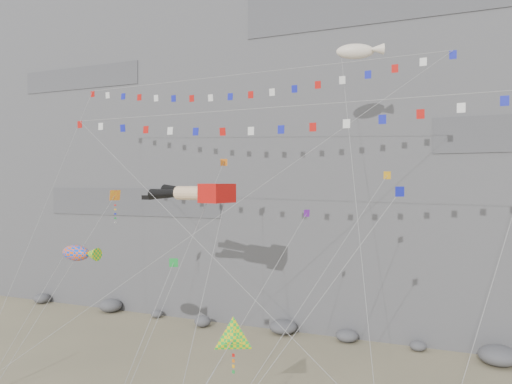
{
  "coord_description": "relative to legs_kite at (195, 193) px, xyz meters",
  "views": [
    {
      "loc": [
        15.84,
        -26.43,
        13.97
      ],
      "look_at": [
        0.67,
        9.0,
        13.33
      ],
      "focal_mm": 35.0,
      "sensor_mm": 36.0,
      "label": 1
    }
  ],
  "objects": [
    {
      "name": "cliff",
      "position": [
        2.39,
        27.12,
        11.7
      ],
      "size": [
        80.0,
        28.0,
        50.0
      ],
      "primitive_type": "cube",
      "color": "slate",
      "rests_on": "ground"
    },
    {
      "name": "fish_windsock",
      "position": [
        -7.38,
        -3.96,
        -4.25
      ],
      "size": [
        5.96,
        5.1,
        10.77
      ],
      "color": "#FF570D",
      "rests_on": "ground"
    },
    {
      "name": "small_kite_b",
      "position": [
        8.38,
        -0.31,
        -1.52
      ],
      "size": [
        4.89,
        11.14,
        16.54
      ],
      "color": "#6E1B9E",
      "rests_on": "ground"
    },
    {
      "name": "flag_banner_lower",
      "position": [
        5.86,
        -0.75,
        5.65
      ],
      "size": [
        32.58,
        6.81,
        22.68
      ],
      "color": "red",
      "rests_on": "ground"
    },
    {
      "name": "harlequin_kite",
      "position": [
        -6.55,
        -0.76,
        -0.27
      ],
      "size": [
        4.88,
        8.74,
        15.72
      ],
      "color": "red",
      "rests_on": "ground"
    },
    {
      "name": "delta_kite",
      "position": [
        6.95,
        -8.02,
        -7.45
      ],
      "size": [
        3.31,
        6.34,
        8.34
      ],
      "color": "yellow",
      "rests_on": "ground"
    },
    {
      "name": "blimp_windsock",
      "position": [
        10.37,
        5.83,
        10.46
      ],
      "size": [
        6.01,
        13.12,
        26.86
      ],
      "color": "white",
      "rests_on": "ground"
    },
    {
      "name": "flag_banner_upper",
      "position": [
        1.61,
        4.31,
        9.24
      ],
      "size": [
        31.18,
        14.26,
        29.52
      ],
      "color": "red",
      "rests_on": "ground"
    },
    {
      "name": "legs_kite",
      "position": [
        0.0,
        0.0,
        0.0
      ],
      "size": [
        10.3,
        14.74,
        18.54
      ],
      "rotation": [
        0.0,
        0.0,
        -0.2
      ],
      "color": "red",
      "rests_on": "ground"
    },
    {
      "name": "small_kite_a",
      "position": [
        0.33,
        3.77,
        2.08
      ],
      "size": [
        1.63,
        16.56,
        22.29
      ],
      "color": "orange",
      "rests_on": "ground"
    },
    {
      "name": "small_kite_d",
      "position": [
        13.18,
        1.41,
        0.89
      ],
      "size": [
        7.75,
        13.92,
        20.89
      ],
      "color": "orange",
      "rests_on": "ground"
    },
    {
      "name": "talus_boulders",
      "position": [
        2.39,
        12.12,
        -12.7
      ],
      "size": [
        60.0,
        3.0,
        1.2
      ],
      "primitive_type": null,
      "color": "#5A5B5F",
      "rests_on": "ground"
    },
    {
      "name": "small_kite_e",
      "position": [
        14.69,
        -3.9,
        0.04
      ],
      "size": [
        9.53,
        6.76,
        17.24
      ],
      "color": "#141BB1",
      "rests_on": "ground"
    },
    {
      "name": "small_kite_c",
      "position": [
        1.17,
        -4.72,
        -4.4
      ],
      "size": [
        1.15,
        7.7,
        11.4
      ],
      "color": "green",
      "rests_on": "ground"
    }
  ]
}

